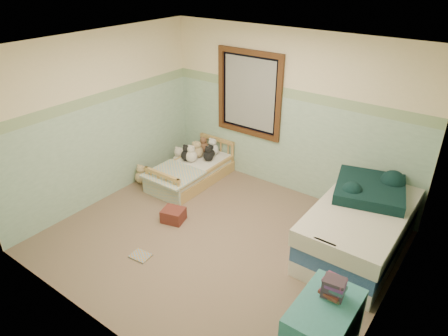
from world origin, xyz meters
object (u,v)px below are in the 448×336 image
Objects in this scene: plush_floor_cream at (180,161)px; dresser at (321,336)px; twin_bed_frame at (358,241)px; red_pillow at (173,215)px; floor_book at (140,256)px; plush_floor_tan at (142,177)px; toddler_bed_frame at (192,176)px.

dresser is (3.65, -2.19, 0.24)m from plush_floor_cream.
plush_floor_cream is at bearing 174.60° from twin_bed_frame.
red_pillow is 0.86m from floor_book.
plush_floor_tan is at bearing -172.59° from twin_bed_frame.
plush_floor_cream reaches higher than toddler_bed_frame.
dresser is at bearing -30.97° from plush_floor_cream.
floor_book is at bearing 177.83° from dresser.
twin_bed_frame is (3.34, -0.32, -0.03)m from plush_floor_cream.
toddler_bed_frame is 3.75m from dresser.
toddler_bed_frame is 2.88m from twin_bed_frame.
dresser reaches higher than red_pillow.
dresser is 2.81m from red_pillow.
plush_floor_cream is 3.36m from twin_bed_frame.
plush_floor_cream is at bearing 114.07° from floor_book.
red_pillow is at bearing -51.48° from plush_floor_cream.
toddler_bed_frame is at bearing 105.56° from floor_book.
floor_book is (-2.14, -1.78, -0.10)m from twin_bed_frame.
plush_floor_tan reaches higher than twin_bed_frame.
toddler_bed_frame is 0.52m from plush_floor_cream.
plush_floor_cream is at bearing 155.25° from toddler_bed_frame.
dresser reaches higher than twin_bed_frame.
toddler_bed_frame reaches higher than floor_book.
plush_floor_cream reaches higher than plush_floor_tan.
red_pillow is (1.16, -0.49, -0.02)m from plush_floor_tan.
plush_floor_cream is (-0.47, 0.22, 0.04)m from toddler_bed_frame.
dresser is at bearing -20.44° from plush_floor_tan.
plush_floor_tan is 3.53m from twin_bed_frame.
twin_bed_frame is at bearing 7.41° from plush_floor_tan.
toddler_bed_frame is at bearing 148.17° from dresser.
dresser is at bearing -80.81° from twin_bed_frame.
red_pillow is at bearing 160.70° from dresser.
red_pillow is (-2.34, -0.95, -0.02)m from twin_bed_frame.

